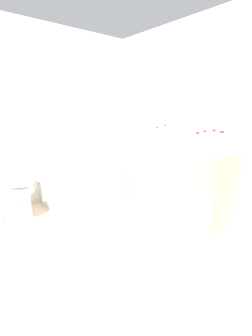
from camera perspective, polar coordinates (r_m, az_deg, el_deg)
ground_plane at (r=2.60m, az=-9.38°, el=-16.27°), size 4.04×4.04×0.00m
wall_back_tiled at (r=3.46m, az=-21.69°, el=11.46°), size 3.44×0.10×2.39m
wall_right_mirror at (r=3.30m, az=14.36°, el=11.92°), size 0.10×2.95×2.39m
bathtub at (r=3.56m, az=-7.15°, el=-2.40°), size 1.53×0.70×1.27m
toilet at (r=3.12m, az=-24.89°, el=-5.16°), size 0.35×0.50×0.67m
vanity_counter at (r=3.05m, az=12.81°, el=-2.87°), size 0.56×1.29×0.86m
sink_basin at (r=2.93m, az=12.26°, el=5.71°), size 0.30×0.30×0.06m
sink_faucet at (r=3.07m, az=14.34°, el=6.16°), size 0.13×0.15×0.09m
water_bottle_0 at (r=2.71m, az=18.54°, el=6.23°), size 0.07×0.07×0.23m
water_bottle_1 at (r=2.70m, az=20.55°, el=6.17°), size 0.07×0.07×0.24m
water_bottle_2 at (r=3.07m, az=9.49°, el=7.96°), size 0.06×0.06×0.26m
water_bottle_3 at (r=3.18m, az=7.58°, el=7.92°), size 0.06×0.06×0.22m
water_bottle_4 at (r=2.77m, az=16.99°, el=6.25°), size 0.07×0.07×0.20m
water_bottle_5 at (r=2.61m, az=22.23°, el=5.71°), size 0.07×0.07×0.23m
drinking_glass_0 at (r=2.87m, az=16.70°, el=5.70°), size 0.07×0.07×0.10m
drinking_glass_1 at (r=3.18m, az=9.03°, el=6.92°), size 0.07×0.07×0.10m
drinking_glass_2 at (r=3.31m, az=5.96°, el=7.20°), size 0.07×0.07×0.09m
bath_mat at (r=3.19m, az=-1.36°, el=-9.87°), size 0.55×0.42×0.01m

